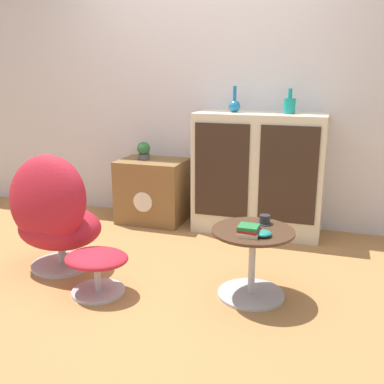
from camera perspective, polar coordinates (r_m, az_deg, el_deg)
The scene contains 13 objects.
ground_plane at distance 3.34m, azimuth -4.80°, elevation -10.18°, with size 12.00×12.00×0.00m, color #A87542.
wall_back at distance 4.32m, azimuth 2.10°, elevation 13.43°, with size 6.40×0.06×2.60m.
sideboard at distance 4.05m, azimuth 8.41°, elevation 2.30°, with size 1.13×0.44×1.08m.
tv_console at distance 4.37m, azimuth -5.01°, elevation 0.17°, with size 0.63×0.48×0.61m.
egg_chair at distance 3.39m, azimuth -17.15°, elevation -2.79°, with size 0.66×0.61×0.89m.
ottoman at distance 3.03m, azimuth -12.00°, elevation -8.90°, with size 0.43×0.36×0.29m.
coffee_table at distance 2.94m, azimuth 7.63°, elevation -8.47°, with size 0.52×0.52×0.46m.
vase_leftmost at distance 4.01m, azimuth 5.41°, elevation 10.94°, with size 0.10×0.10×0.23m.
vase_inner_left at distance 3.93m, azimuth 12.28°, elevation 10.73°, with size 0.10×0.10×0.21m.
potted_plant at distance 4.32m, azimuth -6.15°, elevation 5.27°, with size 0.13×0.13×0.17m.
teacup at distance 2.97m, azimuth 9.22°, elevation -3.57°, with size 0.11×0.11×0.06m.
book_stack at distance 2.76m, azimuth 7.23°, elevation -4.87°, with size 0.14×0.13×0.06m.
bowl at distance 2.76m, azimuth 8.92°, elevation -5.19°, with size 0.11×0.11×0.04m.
Camera 1 is at (1.20, -2.77, 1.42)m, focal length 42.00 mm.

